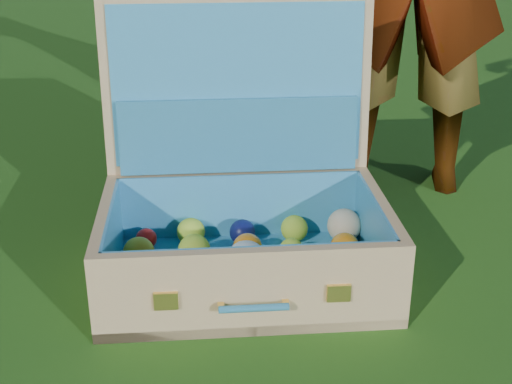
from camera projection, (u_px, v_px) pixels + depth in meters
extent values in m
plane|color=#215114|center=(191.00, 293.00, 1.66)|extent=(60.00, 60.00, 0.00)
cube|color=tan|center=(246.00, 278.00, 1.70)|extent=(0.78, 0.66, 0.02)
cube|color=tan|center=(253.00, 293.00, 1.48)|extent=(0.63, 0.27, 0.20)
cube|color=tan|center=(240.00, 208.00, 1.86)|extent=(0.63, 0.27, 0.20)
cube|color=tan|center=(106.00, 251.00, 1.64)|extent=(0.17, 0.38, 0.20)
cube|color=tan|center=(380.00, 240.00, 1.70)|extent=(0.17, 0.38, 0.20)
cube|color=teal|center=(245.00, 273.00, 1.70)|extent=(0.72, 0.59, 0.01)
cube|color=teal|center=(252.00, 284.00, 1.49)|extent=(0.58, 0.23, 0.18)
cube|color=teal|center=(240.00, 206.00, 1.84)|extent=(0.58, 0.23, 0.18)
cube|color=teal|center=(113.00, 246.00, 1.64)|extent=(0.15, 0.37, 0.18)
cube|color=teal|center=(374.00, 236.00, 1.69)|extent=(0.15, 0.37, 0.18)
cube|color=tan|center=(237.00, 84.00, 1.78)|extent=(0.65, 0.31, 0.45)
cube|color=teal|center=(238.00, 85.00, 1.76)|extent=(0.59, 0.26, 0.40)
cube|color=teal|center=(239.00, 135.00, 1.79)|extent=(0.57, 0.25, 0.19)
cube|color=#F2C659|center=(166.00, 301.00, 1.45)|extent=(0.05, 0.03, 0.04)
cube|color=#F2C659|center=(339.00, 293.00, 1.48)|extent=(0.05, 0.03, 0.04)
cylinder|color=teal|center=(254.00, 308.00, 1.45)|extent=(0.14, 0.07, 0.02)
cube|color=#F2C659|center=(221.00, 307.00, 1.46)|extent=(0.02, 0.02, 0.01)
cube|color=#F2C659|center=(286.00, 304.00, 1.47)|extent=(0.02, 0.02, 0.01)
sphere|color=silver|center=(129.00, 295.00, 1.54)|extent=(0.07, 0.07, 0.07)
sphere|color=#0D1244|center=(188.00, 288.00, 1.55)|extent=(0.08, 0.08, 0.08)
sphere|color=beige|center=(248.00, 287.00, 1.57)|extent=(0.07, 0.07, 0.07)
sphere|color=#C3E237|center=(312.00, 287.00, 1.56)|extent=(0.08, 0.08, 0.08)
sphere|color=silver|center=(363.00, 280.00, 1.55)|extent=(0.11, 0.11, 0.11)
sphere|color=gold|center=(136.00, 272.00, 1.62)|extent=(0.08, 0.08, 0.08)
sphere|color=red|center=(192.00, 276.00, 1.63)|extent=(0.05, 0.05, 0.05)
sphere|color=silver|center=(246.00, 261.00, 1.64)|extent=(0.10, 0.10, 0.10)
sphere|color=orange|center=(298.00, 265.00, 1.66)|extent=(0.06, 0.06, 0.06)
sphere|color=#C3E237|center=(359.00, 259.00, 1.67)|extent=(0.08, 0.08, 0.08)
sphere|color=gold|center=(139.00, 252.00, 1.71)|extent=(0.08, 0.08, 0.08)
sphere|color=#C3E237|center=(194.00, 250.00, 1.71)|extent=(0.08, 0.08, 0.08)
sphere|color=orange|center=(247.00, 248.00, 1.73)|extent=(0.07, 0.07, 0.07)
sphere|color=#C3E237|center=(291.00, 250.00, 1.73)|extent=(0.06, 0.06, 0.06)
sphere|color=orange|center=(345.00, 247.00, 1.74)|extent=(0.07, 0.07, 0.07)
sphere|color=red|center=(146.00, 239.00, 1.80)|extent=(0.05, 0.05, 0.05)
sphere|color=#C3E237|center=(191.00, 232.00, 1.81)|extent=(0.07, 0.07, 0.07)
sphere|color=#0D1244|center=(242.00, 232.00, 1.81)|extent=(0.07, 0.07, 0.07)
sphere|color=#C3E237|center=(294.00, 228.00, 1.83)|extent=(0.07, 0.07, 0.07)
sphere|color=beige|center=(344.00, 225.00, 1.83)|extent=(0.09, 0.09, 0.09)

